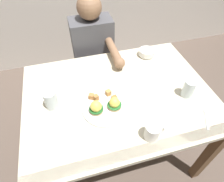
{
  "coord_description": "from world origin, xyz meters",
  "views": [
    {
      "loc": [
        -0.27,
        -0.78,
        1.65
      ],
      "look_at": [
        -0.05,
        0.0,
        0.78
      ],
      "focal_mm": 30.54,
      "sensor_mm": 36.0,
      "label": 1
    }
  ],
  "objects_px": {
    "fork": "(206,117)",
    "coffee_mug": "(153,132)",
    "eggs_benedict_plate": "(105,106)",
    "diner_person": "(94,53)",
    "dining_table": "(119,104)",
    "water_glass_far": "(188,89)",
    "fruit_bowl": "(147,53)",
    "water_glass_near": "(51,101)"
  },
  "relations": [
    {
      "from": "water_glass_far",
      "to": "diner_person",
      "type": "xyz_separation_m",
      "value": [
        -0.45,
        0.73,
        -0.14
      ]
    },
    {
      "from": "fork",
      "to": "diner_person",
      "type": "xyz_separation_m",
      "value": [
        -0.48,
        0.91,
        -0.09
      ]
    },
    {
      "from": "diner_person",
      "to": "dining_table",
      "type": "bearing_deg",
      "value": -85.93
    },
    {
      "from": "dining_table",
      "to": "water_glass_near",
      "type": "bearing_deg",
      "value": 178.92
    },
    {
      "from": "eggs_benedict_plate",
      "to": "water_glass_far",
      "type": "distance_m",
      "value": 0.53
    },
    {
      "from": "fruit_bowl",
      "to": "water_glass_far",
      "type": "height_order",
      "value": "water_glass_far"
    },
    {
      "from": "fruit_bowl",
      "to": "coffee_mug",
      "type": "distance_m",
      "value": 0.72
    },
    {
      "from": "water_glass_near",
      "to": "eggs_benedict_plate",
      "type": "bearing_deg",
      "value": -19.19
    },
    {
      "from": "dining_table",
      "to": "fork",
      "type": "bearing_deg",
      "value": -35.83
    },
    {
      "from": "eggs_benedict_plate",
      "to": "fork",
      "type": "relative_size",
      "value": 1.87
    },
    {
      "from": "dining_table",
      "to": "water_glass_near",
      "type": "relative_size",
      "value": 9.84
    },
    {
      "from": "diner_person",
      "to": "coffee_mug",
      "type": "bearing_deg",
      "value": -82.82
    },
    {
      "from": "water_glass_far",
      "to": "coffee_mug",
      "type": "bearing_deg",
      "value": -147.19
    },
    {
      "from": "water_glass_near",
      "to": "diner_person",
      "type": "height_order",
      "value": "diner_person"
    },
    {
      "from": "fruit_bowl",
      "to": "water_glass_near",
      "type": "xyz_separation_m",
      "value": [
        -0.74,
        -0.32,
        0.02
      ]
    },
    {
      "from": "water_glass_near",
      "to": "water_glass_far",
      "type": "relative_size",
      "value": 1.01
    },
    {
      "from": "fruit_bowl",
      "to": "diner_person",
      "type": "distance_m",
      "value": 0.47
    },
    {
      "from": "water_glass_near",
      "to": "water_glass_far",
      "type": "height_order",
      "value": "water_glass_near"
    },
    {
      "from": "eggs_benedict_plate",
      "to": "coffee_mug",
      "type": "distance_m",
      "value": 0.31
    },
    {
      "from": "eggs_benedict_plate",
      "to": "coffee_mug",
      "type": "xyz_separation_m",
      "value": [
        0.19,
        -0.25,
        0.03
      ]
    },
    {
      "from": "dining_table",
      "to": "water_glass_far",
      "type": "height_order",
      "value": "water_glass_far"
    },
    {
      "from": "water_glass_far",
      "to": "diner_person",
      "type": "distance_m",
      "value": 0.87
    },
    {
      "from": "fork",
      "to": "diner_person",
      "type": "height_order",
      "value": "diner_person"
    },
    {
      "from": "dining_table",
      "to": "eggs_benedict_plate",
      "type": "height_order",
      "value": "eggs_benedict_plate"
    },
    {
      "from": "coffee_mug",
      "to": "diner_person",
      "type": "relative_size",
      "value": 0.1
    },
    {
      "from": "coffee_mug",
      "to": "eggs_benedict_plate",
      "type": "bearing_deg",
      "value": 128.14
    },
    {
      "from": "eggs_benedict_plate",
      "to": "diner_person",
      "type": "relative_size",
      "value": 0.24
    },
    {
      "from": "dining_table",
      "to": "diner_person",
      "type": "bearing_deg",
      "value": 94.07
    },
    {
      "from": "water_glass_near",
      "to": "water_glass_far",
      "type": "xyz_separation_m",
      "value": [
        0.83,
        -0.13,
        0.0
      ]
    },
    {
      "from": "fork",
      "to": "diner_person",
      "type": "bearing_deg",
      "value": 117.51
    },
    {
      "from": "fork",
      "to": "fruit_bowl",
      "type": "bearing_deg",
      "value": 99.31
    },
    {
      "from": "dining_table",
      "to": "water_glass_near",
      "type": "height_order",
      "value": "water_glass_near"
    },
    {
      "from": "water_glass_far",
      "to": "diner_person",
      "type": "height_order",
      "value": "diner_person"
    },
    {
      "from": "water_glass_near",
      "to": "diner_person",
      "type": "relative_size",
      "value": 0.11
    },
    {
      "from": "fork",
      "to": "coffee_mug",
      "type": "bearing_deg",
      "value": -175.26
    },
    {
      "from": "fruit_bowl",
      "to": "water_glass_far",
      "type": "xyz_separation_m",
      "value": [
        0.08,
        -0.46,
        0.02
      ]
    },
    {
      "from": "dining_table",
      "to": "fork",
      "type": "xyz_separation_m",
      "value": [
        0.43,
        -0.31,
        0.11
      ]
    },
    {
      "from": "dining_table",
      "to": "diner_person",
      "type": "distance_m",
      "value": 0.6
    },
    {
      "from": "eggs_benedict_plate",
      "to": "fork",
      "type": "height_order",
      "value": "eggs_benedict_plate"
    },
    {
      "from": "fruit_bowl",
      "to": "water_glass_near",
      "type": "relative_size",
      "value": 0.98
    },
    {
      "from": "eggs_benedict_plate",
      "to": "water_glass_near",
      "type": "relative_size",
      "value": 2.21
    },
    {
      "from": "coffee_mug",
      "to": "dining_table",
      "type": "bearing_deg",
      "value": 102.53
    }
  ]
}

